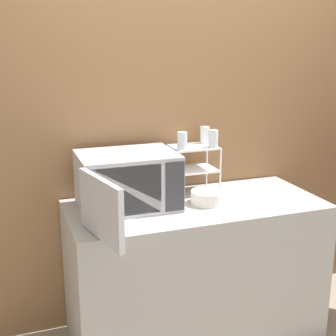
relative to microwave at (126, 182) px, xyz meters
The scene contains 8 objects.
wall_back 0.58m from the microwave, 38.25° to the left, with size 8.00×0.06×2.60m.
counter 0.74m from the microwave, ahead, with size 1.55×0.69×0.90m.
microwave is the anchor object (origin of this frame).
dish_rack 0.51m from the microwave, 17.16° to the left, with size 0.29×0.22×0.31m.
glass_front_left 0.44m from the microwave, 12.84° to the left, with size 0.06×0.06×0.11m.
glass_back_right 0.66m from the microwave, 19.87° to the left, with size 0.06×0.06×0.11m.
glass_front_right 0.62m from the microwave, ahead, with size 0.06×0.06×0.11m.
bowl 0.50m from the microwave, ahead, with size 0.20×0.20×0.08m.
Camera 1 is at (-1.06, -2.12, 1.85)m, focal length 50.00 mm.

